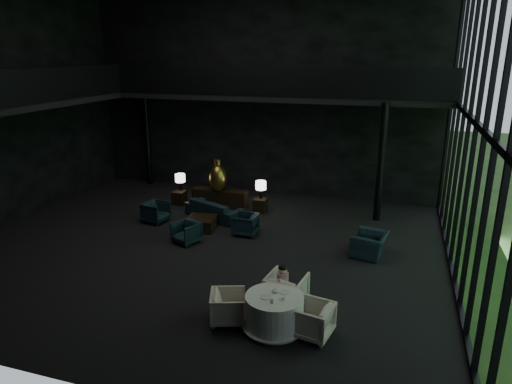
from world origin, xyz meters
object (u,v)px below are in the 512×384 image
(lounge_armchair_west, at_px, (156,211))
(side_table_right, at_px, (260,205))
(lounge_armchair_south, at_px, (186,232))
(dining_chair_east, at_px, (312,318))
(side_table_left, at_px, (179,198))
(dining_table, at_px, (274,314))
(child, at_px, (283,277))
(dining_chair_west, at_px, (228,306))
(window_armchair, at_px, (370,242))
(coffee_table, at_px, (201,223))
(sofa, at_px, (215,206))
(table_lamp_left, at_px, (180,179))
(bronze_urn, at_px, (218,178))
(console, at_px, (220,198))
(table_lamp_right, at_px, (261,186))
(lounge_armchair_east, at_px, (245,224))
(dining_chair_north, at_px, (286,287))

(lounge_armchair_west, bearing_deg, side_table_right, -47.33)
(lounge_armchair_south, xyz_separation_m, dining_chair_east, (4.53, -3.55, 0.07))
(side_table_left, relative_size, dining_table, 0.37)
(child, bearing_deg, dining_chair_west, 45.09)
(window_armchair, distance_m, coffee_table, 5.41)
(sofa, distance_m, child, 6.16)
(lounge_armchair_south, relative_size, dining_table, 0.48)
(table_lamp_left, xyz_separation_m, coffee_table, (1.85, -2.27, -0.76))
(lounge_armchair_south, xyz_separation_m, coffee_table, (-0.03, 1.15, -0.13))
(bronze_urn, bearing_deg, sofa, -75.02)
(table_lamp_left, distance_m, sofa, 2.24)
(console, distance_m, child, 7.25)
(lounge_armchair_south, xyz_separation_m, window_armchair, (5.36, 0.72, 0.10))
(table_lamp_right, relative_size, coffee_table, 0.71)
(coffee_table, bearing_deg, dining_chair_east, -45.91)
(console, distance_m, table_lamp_right, 1.72)
(lounge_armchair_west, relative_size, child, 1.33)
(child, bearing_deg, coffee_table, -45.70)
(sofa, distance_m, lounge_armchair_east, 1.89)
(console, bearing_deg, dining_table, -60.11)
(sofa, xyz_separation_m, lounge_armchair_east, (1.51, -1.13, -0.10))
(dining_chair_east, xyz_separation_m, dining_chair_west, (-1.81, -0.04, -0.03))
(side_table_left, relative_size, child, 0.88)
(bronze_urn, distance_m, dining_chair_north, 7.15)
(lounge_armchair_south, bearing_deg, table_lamp_right, 92.35)
(console, height_order, lounge_armchair_west, lounge_armchair_west)
(sofa, xyz_separation_m, child, (3.69, -4.92, 0.29))
(lounge_armchair_east, relative_size, dining_chair_east, 0.88)
(sofa, bearing_deg, lounge_armchair_south, 112.08)
(table_lamp_left, xyz_separation_m, dining_chair_north, (5.63, -6.02, -0.49))
(coffee_table, bearing_deg, dining_chair_north, -44.80)
(table_lamp_right, height_order, dining_chair_north, table_lamp_right)
(console, relative_size, table_lamp_left, 3.30)
(coffee_table, distance_m, dining_chair_west, 5.48)
(bronze_urn, xyz_separation_m, coffee_table, (0.25, -2.11, -0.97))
(window_armchair, bearing_deg, dining_table, -11.16)
(lounge_armchair_south, relative_size, coffee_table, 0.73)
(side_table_left, relative_size, coffee_table, 0.57)
(dining_chair_west, bearing_deg, dining_table, -105.85)
(side_table_left, distance_m, lounge_armchair_east, 3.97)
(sofa, distance_m, lounge_armchair_south, 2.29)
(table_lamp_right, height_order, dining_chair_east, table_lamp_right)
(table_lamp_left, distance_m, lounge_armchair_west, 2.20)
(table_lamp_right, distance_m, dining_chair_west, 7.15)
(side_table_left, xyz_separation_m, dining_table, (5.60, -6.80, 0.07))
(table_lamp_right, xyz_separation_m, coffee_table, (-1.35, -2.25, -0.76))
(lounge_armchair_south, height_order, dining_table, dining_table)
(table_lamp_right, height_order, dining_chair_west, table_lamp_right)
(table_lamp_right, height_order, window_armchair, table_lamp_right)
(bronze_urn, bearing_deg, dining_table, -59.49)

